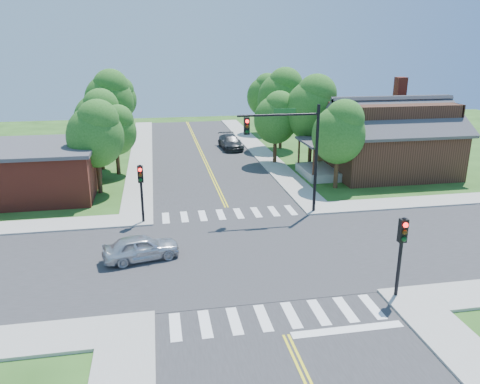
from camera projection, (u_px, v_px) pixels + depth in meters
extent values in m
plane|color=#254917|center=(248.00, 254.00, 25.18)|extent=(100.00, 100.00, 0.00)
cube|color=#2D2D30|center=(248.00, 254.00, 25.17)|extent=(10.00, 90.00, 0.04)
cube|color=#2D2D30|center=(248.00, 254.00, 25.17)|extent=(90.00, 10.00, 0.04)
cube|color=#2D2D30|center=(248.00, 254.00, 25.18)|extent=(10.20, 10.20, 0.06)
cube|color=#9E9B93|center=(258.00, 150.00, 49.63)|extent=(2.20, 40.00, 0.14)
cube|color=#9E9B93|center=(141.00, 154.00, 47.55)|extent=(2.20, 40.00, 0.14)
cube|color=white|center=(166.00, 218.00, 30.26)|extent=(0.45, 2.00, 0.01)
cube|color=white|center=(184.00, 217.00, 30.46)|extent=(0.45, 2.00, 0.01)
cube|color=white|center=(203.00, 216.00, 30.67)|extent=(0.45, 2.00, 0.01)
cube|color=white|center=(221.00, 214.00, 30.87)|extent=(0.45, 2.00, 0.01)
cube|color=white|center=(239.00, 213.00, 31.08)|extent=(0.45, 2.00, 0.01)
cube|color=white|center=(256.00, 212.00, 31.28)|extent=(0.45, 2.00, 0.01)
cube|color=white|center=(274.00, 211.00, 31.49)|extent=(0.45, 2.00, 0.01)
cube|color=white|center=(291.00, 210.00, 31.70)|extent=(0.45, 2.00, 0.01)
cube|color=white|center=(175.00, 327.00, 18.63)|extent=(0.45, 2.00, 0.01)
cube|color=white|center=(205.00, 324.00, 18.84)|extent=(0.45, 2.00, 0.01)
cube|color=white|center=(235.00, 321.00, 19.05)|extent=(0.45, 2.00, 0.01)
cube|color=white|center=(263.00, 318.00, 19.25)|extent=(0.45, 2.00, 0.01)
cube|color=white|center=(291.00, 315.00, 19.46)|extent=(0.45, 2.00, 0.01)
cube|color=white|center=(319.00, 312.00, 19.66)|extent=(0.45, 2.00, 0.01)
cube|color=white|center=(346.00, 309.00, 19.87)|extent=(0.45, 2.00, 0.01)
cube|color=white|center=(372.00, 307.00, 20.07)|extent=(0.45, 2.00, 0.01)
cube|color=yellow|center=(199.00, 150.00, 49.75)|extent=(0.10, 37.50, 0.01)
cube|color=yellow|center=(201.00, 149.00, 49.79)|extent=(0.10, 37.50, 0.01)
cube|color=white|center=(348.00, 330.00, 18.48)|extent=(4.60, 0.45, 0.09)
cylinder|color=black|center=(316.00, 160.00, 30.29)|extent=(0.20, 0.20, 7.20)
cylinder|color=black|center=(278.00, 115.00, 28.94)|extent=(5.20, 0.14, 0.14)
cube|color=#19591E|center=(285.00, 111.00, 28.88)|extent=(1.40, 0.04, 0.30)
cube|color=black|center=(247.00, 126.00, 28.78)|extent=(0.34, 0.28, 1.05)
sphere|color=#FF0C0C|center=(247.00, 121.00, 28.53)|extent=(0.22, 0.22, 0.22)
sphere|color=#3F2605|center=(247.00, 127.00, 28.63)|extent=(0.22, 0.22, 0.22)
sphere|color=#05330F|center=(247.00, 132.00, 28.72)|extent=(0.22, 0.22, 0.22)
cylinder|color=black|center=(400.00, 259.00, 20.31)|extent=(0.16, 0.16, 3.80)
cube|color=black|center=(403.00, 231.00, 19.91)|extent=(0.34, 0.28, 1.05)
sphere|color=#FF0C0C|center=(406.00, 225.00, 19.65)|extent=(0.22, 0.22, 0.22)
sphere|color=#3F2605|center=(405.00, 232.00, 19.75)|extent=(0.22, 0.22, 0.22)
sphere|color=#05330F|center=(404.00, 239.00, 19.85)|extent=(0.22, 0.22, 0.22)
cylinder|color=black|center=(142.00, 195.00, 28.89)|extent=(0.16, 0.16, 3.80)
cube|color=black|center=(140.00, 174.00, 28.49)|extent=(0.34, 0.28, 1.05)
sphere|color=#FF0C0C|center=(140.00, 170.00, 28.23)|extent=(0.22, 0.22, 0.22)
sphere|color=#3F2605|center=(140.00, 175.00, 28.33)|extent=(0.22, 0.22, 0.22)
sphere|color=#05330F|center=(141.00, 180.00, 28.43)|extent=(0.22, 0.22, 0.22)
cube|color=black|center=(388.00, 150.00, 40.48)|extent=(10.00, 8.00, 4.00)
cube|color=#9E9B93|center=(318.00, 172.00, 39.91)|extent=(2.60, 4.50, 0.70)
cylinder|color=black|center=(314.00, 164.00, 37.46)|extent=(0.18, 0.18, 2.50)
cylinder|color=black|center=(299.00, 153.00, 41.21)|extent=(0.18, 0.18, 2.50)
cube|color=#38383D|center=(319.00, 142.00, 39.12)|extent=(2.80, 4.80, 0.18)
cube|color=maroon|center=(397.00, 125.00, 43.72)|extent=(0.90, 0.90, 7.11)
cube|color=maroon|center=(25.00, 172.00, 34.59)|extent=(10.00, 8.00, 3.50)
cube|color=#38383D|center=(22.00, 147.00, 34.03)|extent=(10.40, 8.40, 0.25)
cylinder|color=#382314|center=(336.00, 172.00, 36.35)|extent=(0.34, 0.34, 2.58)
ellipsoid|color=#205519|center=(338.00, 135.00, 35.47)|extent=(4.07, 3.87, 4.48)
sphere|color=#205519|center=(344.00, 119.00, 34.96)|extent=(2.98, 2.98, 2.98)
cylinder|color=#382314|center=(310.00, 149.00, 43.04)|extent=(0.34, 0.34, 3.10)
ellipsoid|color=#205519|center=(312.00, 111.00, 41.98)|extent=(4.90, 4.65, 5.39)
sphere|color=#205519|center=(317.00, 94.00, 41.39)|extent=(3.59, 3.59, 3.59)
cylinder|color=#382314|center=(280.00, 134.00, 50.11)|extent=(0.34, 0.34, 3.19)
ellipsoid|color=#205519|center=(281.00, 100.00, 49.02)|extent=(5.03, 4.78, 5.53)
sphere|color=#205519|center=(285.00, 85.00, 48.42)|extent=(3.69, 3.69, 3.69)
cylinder|color=#382314|center=(264.00, 122.00, 58.80)|extent=(0.34, 0.34, 2.76)
ellipsoid|color=#205519|center=(264.00, 97.00, 57.85)|extent=(4.36, 4.15, 4.80)
sphere|color=#205519|center=(267.00, 86.00, 57.32)|extent=(3.20, 3.20, 3.20)
cylinder|color=#382314|center=(99.00, 176.00, 35.18)|extent=(0.34, 0.34, 2.63)
ellipsoid|color=#205519|center=(95.00, 137.00, 34.28)|extent=(4.15, 3.95, 4.57)
sphere|color=#205519|center=(98.00, 120.00, 33.77)|extent=(3.05, 3.05, 3.05)
cylinder|color=#382314|center=(102.00, 155.00, 41.72)|extent=(0.34, 0.34, 2.68)
ellipsoid|color=#205519|center=(99.00, 121.00, 40.80)|extent=(4.23, 4.02, 4.65)
sphere|color=#205519|center=(101.00, 106.00, 40.28)|extent=(3.10, 3.10, 3.10)
cylinder|color=#382314|center=(112.00, 136.00, 49.15)|extent=(0.34, 0.34, 3.14)
ellipsoid|color=#205519|center=(109.00, 101.00, 48.07)|extent=(4.96, 4.71, 5.45)
sphere|color=#205519|center=(111.00, 87.00, 47.48)|extent=(3.64, 3.64, 3.64)
cylinder|color=#382314|center=(122.00, 124.00, 57.94)|extent=(0.34, 0.34, 2.60)
ellipsoid|color=#205519|center=(120.00, 100.00, 57.05)|extent=(4.11, 3.91, 4.52)
sphere|color=#205519|center=(121.00, 90.00, 56.54)|extent=(3.02, 3.02, 3.02)
cylinder|color=#382314|center=(275.00, 150.00, 43.74)|extent=(0.34, 0.34, 2.53)
ellipsoid|color=#205519|center=(276.00, 120.00, 42.87)|extent=(4.00, 3.80, 4.40)
sphere|color=#205519|center=(280.00, 107.00, 42.37)|extent=(2.93, 2.93, 2.93)
cylinder|color=#382314|center=(118.00, 161.00, 40.28)|extent=(0.34, 0.34, 2.24)
ellipsoid|color=#205519|center=(115.00, 132.00, 39.51)|extent=(3.54, 3.36, 3.89)
sphere|color=#205519|center=(118.00, 120.00, 39.05)|extent=(2.60, 2.60, 2.60)
imported|color=silver|center=(141.00, 248.00, 24.32)|extent=(3.17, 4.56, 1.34)
imported|color=#292B2E|center=(230.00, 142.00, 49.98)|extent=(2.62, 5.21, 1.44)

